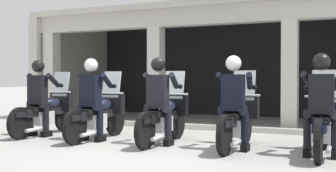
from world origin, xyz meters
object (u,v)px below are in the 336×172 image
Objects in this scene: police_officer_right at (234,94)px; motorcycle_center at (165,116)px; police_officer_left at (92,92)px; motorcycle_far_left at (48,111)px; motorcycle_right at (238,119)px; police_officer_far_left at (39,91)px; motorcycle_far_right at (323,123)px; police_officer_far_right at (321,96)px; motorcycle_left at (100,114)px; police_officer_center at (159,93)px.

motorcycle_center is at bearing 164.40° from police_officer_right.
motorcycle_far_left is at bearing 162.62° from police_officer_left.
motorcycle_far_left and motorcycle_right have the same top height.
motorcycle_far_right is at bearing -3.95° from police_officer_far_left.
motorcycle_far_right is (5.53, -0.13, 0.00)m from motorcycle_far_left.
police_officer_far_left is at bearing -180.00° from motorcycle_center.
police_officer_far_right is (1.38, -0.08, 0.00)m from police_officer_right.
police_officer_left is 0.78× the size of motorcycle_center.
police_officer_right reaches higher than motorcycle_left.
motorcycle_far_left is 0.52m from police_officer_far_left.
police_officer_far_left and police_officer_center have the same top height.
police_officer_far_right is at bearing -7.21° from police_officer_right.
police_officer_right reaches higher than motorcycle_center.
motorcycle_left is 1.00× the size of motorcycle_far_right.
police_officer_far_left is at bearing 175.45° from police_officer_right.
motorcycle_center and motorcycle_far_right have the same top height.
police_officer_right is at bearing 177.44° from police_officer_far_right.
police_officer_far_right reaches higher than motorcycle_far_left.
motorcycle_far_right is 0.52m from police_officer_far_right.
police_officer_far_left reaches higher than motorcycle_right.
motorcycle_right is (1.38, 0.28, -0.44)m from police_officer_center.
motorcycle_left is at bearing 177.54° from motorcycle_right.
police_officer_far_right is (-0.00, -0.28, 0.44)m from motorcycle_far_right.
motorcycle_left and motorcycle_right have the same top height.
motorcycle_far_right is (5.53, 0.15, -0.44)m from police_officer_far_left.
police_officer_center is at bearing -6.49° from police_officer_far_left.
police_officer_center is at bearing 179.04° from police_officer_far_right.
motorcycle_center is 0.52m from police_officer_center.
motorcycle_center is at bearing -0.63° from police_officer_far_left.
police_officer_right is at bearing -10.13° from motorcycle_far_left.
motorcycle_far_left is 1.29× the size of police_officer_center.
motorcycle_left is 1.29× the size of police_officer_center.
police_officer_far_left is 0.78× the size of motorcycle_center.
motorcycle_center is at bearing 173.21° from police_officer_far_right.
motorcycle_left is 1.00× the size of motorcycle_center.
police_officer_far_left and police_officer_left have the same top height.
police_officer_center is 1.00× the size of police_officer_far_right.
police_officer_far_left is at bearing -174.36° from motorcycle_left.
motorcycle_right is 1.29× the size of police_officer_right.
motorcycle_left is 1.39m from motorcycle_center.
police_officer_center is 1.38m from police_officer_right.
police_officer_far_right reaches higher than motorcycle_center.
police_officer_left is 0.78× the size of motorcycle_right.
police_officer_far_left is 5.55m from motorcycle_far_right.
police_officer_right is at bearing -16.63° from motorcycle_center.
motorcycle_far_left is 1.50m from police_officer_left.
police_officer_far_left reaches higher than motorcycle_left.
police_officer_center reaches higher than motorcycle_right.
police_officer_right reaches higher than motorcycle_far_left.
motorcycle_center is at bearing 1.73° from motorcycle_left.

